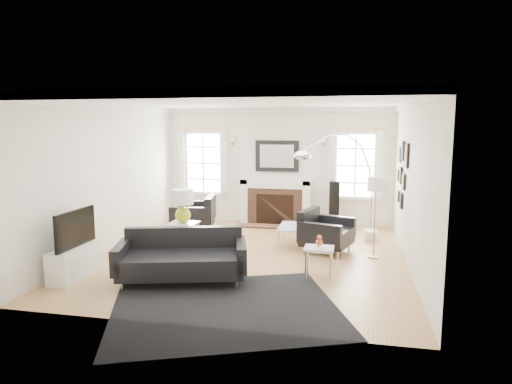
% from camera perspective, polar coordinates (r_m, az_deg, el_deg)
% --- Properties ---
extents(floor, '(6.00, 6.00, 0.00)m').
position_cam_1_polar(floor, '(8.42, -0.71, -8.10)').
color(floor, '#9C7541').
rests_on(floor, ground).
extents(back_wall, '(5.50, 0.04, 2.80)m').
position_cam_1_polar(back_wall, '(11.07, 2.67, 3.23)').
color(back_wall, silver).
rests_on(back_wall, floor).
extents(front_wall, '(5.50, 0.04, 2.80)m').
position_cam_1_polar(front_wall, '(5.28, -7.85, -2.44)').
color(front_wall, silver).
rests_on(front_wall, floor).
extents(left_wall, '(0.04, 6.00, 2.80)m').
position_cam_1_polar(left_wall, '(9.14, -17.82, 1.76)').
color(left_wall, silver).
rests_on(left_wall, floor).
extents(right_wall, '(0.04, 6.00, 2.80)m').
position_cam_1_polar(right_wall, '(8.00, 18.87, 0.84)').
color(right_wall, silver).
rests_on(right_wall, floor).
extents(ceiling, '(5.50, 6.00, 0.02)m').
position_cam_1_polar(ceiling, '(8.09, -0.74, 11.30)').
color(ceiling, white).
rests_on(ceiling, back_wall).
extents(crown_molding, '(5.50, 6.00, 0.12)m').
position_cam_1_polar(crown_molding, '(8.09, -0.74, 10.87)').
color(crown_molding, white).
rests_on(crown_molding, back_wall).
extents(fireplace, '(1.70, 0.69, 1.11)m').
position_cam_1_polar(fireplace, '(10.97, 2.46, -1.33)').
color(fireplace, white).
rests_on(fireplace, floor).
extents(mantel_mirror, '(1.05, 0.07, 0.75)m').
position_cam_1_polar(mantel_mirror, '(11.00, 2.64, 4.51)').
color(mantel_mirror, black).
rests_on(mantel_mirror, back_wall).
extents(window_left, '(1.24, 0.15, 1.62)m').
position_cam_1_polar(window_left, '(11.45, -6.56, 3.65)').
color(window_left, white).
rests_on(window_left, back_wall).
extents(window_right, '(1.24, 0.15, 1.62)m').
position_cam_1_polar(window_right, '(10.87, 12.31, 3.27)').
color(window_right, white).
rests_on(window_right, back_wall).
extents(gallery_wall, '(0.04, 1.73, 1.29)m').
position_cam_1_polar(gallery_wall, '(9.27, 17.76, 2.68)').
color(gallery_wall, black).
rests_on(gallery_wall, right_wall).
extents(tv_unit, '(0.35, 1.00, 1.09)m').
position_cam_1_polar(tv_unit, '(7.75, -21.72, -7.63)').
color(tv_unit, white).
rests_on(tv_unit, floor).
extents(area_rug, '(3.60, 3.32, 0.01)m').
position_cam_1_polar(area_rug, '(6.17, -3.83, -14.30)').
color(area_rug, black).
rests_on(area_rug, floor).
extents(sofa, '(2.12, 1.37, 0.64)m').
position_cam_1_polar(sofa, '(7.19, -9.19, -8.20)').
color(sofa, black).
rests_on(sofa, floor).
extents(armchair_left, '(1.04, 1.13, 0.67)m').
position_cam_1_polar(armchair_left, '(10.34, -7.50, -2.93)').
color(armchair_left, black).
rests_on(armchair_left, floor).
extents(armchair_right, '(1.09, 1.17, 0.65)m').
position_cam_1_polar(armchair_right, '(8.81, 8.46, -5.01)').
color(armchair_right, black).
rests_on(armchair_right, floor).
extents(coffee_table, '(0.90, 0.90, 0.40)m').
position_cam_1_polar(coffee_table, '(9.12, 5.77, -4.47)').
color(coffee_table, silver).
rests_on(coffee_table, floor).
extents(side_table_left, '(0.52, 0.52, 0.57)m').
position_cam_1_polar(side_table_left, '(8.69, -9.07, -4.53)').
color(side_table_left, silver).
rests_on(side_table_left, floor).
extents(nesting_table, '(0.46, 0.38, 0.50)m').
position_cam_1_polar(nesting_table, '(7.23, 7.88, -7.74)').
color(nesting_table, silver).
rests_on(nesting_table, floor).
extents(gourd_lamp, '(0.40, 0.40, 0.63)m').
position_cam_1_polar(gourd_lamp, '(8.60, -9.14, -1.46)').
color(gourd_lamp, '#A6BC17').
rests_on(gourd_lamp, side_table_left).
extents(orange_vase, '(0.11, 0.11, 0.18)m').
position_cam_1_polar(orange_vase, '(7.18, 7.92, -6.12)').
color(orange_vase, '#C94919').
rests_on(orange_vase, nesting_table).
extents(arc_floor_lamp, '(1.63, 1.51, 2.30)m').
position_cam_1_polar(arc_floor_lamp, '(9.18, 10.32, 1.09)').
color(arc_floor_lamp, white).
rests_on(arc_floor_lamp, floor).
extents(stick_floor_lamp, '(0.30, 0.30, 1.47)m').
position_cam_1_polar(stick_floor_lamp, '(8.37, 14.76, 0.43)').
color(stick_floor_lamp, gold).
rests_on(stick_floor_lamp, floor).
extents(speaker_tower, '(0.24, 0.24, 1.11)m').
position_cam_1_polar(speaker_tower, '(10.70, 9.73, -1.63)').
color(speaker_tower, black).
rests_on(speaker_tower, floor).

